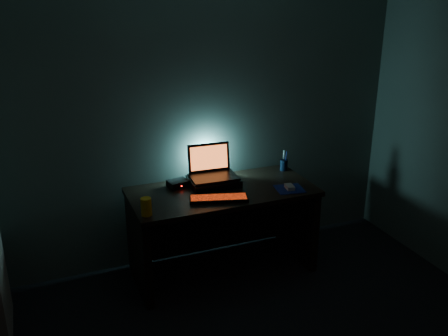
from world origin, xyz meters
The scene contains 10 objects.
room centered at (0.00, 0.00, 1.25)m, with size 3.50×4.00×2.50m.
desk centered at (0.00, 1.67, 0.49)m, with size 1.50×0.70×0.75m.
riser centered at (-0.03, 1.75, 0.78)m, with size 0.40×0.30×0.06m, color black.
laptop centered at (-0.03, 1.80, 0.87)m, with size 0.39×0.30×0.26m.
keyboard centered at (-0.10, 1.44, 0.76)m, with size 0.47×0.26×0.03m.
mousepad centered at (0.51, 1.43, 0.75)m, with size 0.22×0.20×0.00m, color #0B1650.
mouse centered at (0.51, 1.43, 0.77)m, with size 0.06×0.10×0.03m, color #949599.
pen_cup centered at (0.67, 1.83, 0.80)m, with size 0.07×0.07×0.10m, color black.
juice_glass centered at (-0.68, 1.39, 0.82)m, with size 0.08×0.08×0.13m, color orange.
router centered at (-0.31, 1.82, 0.78)m, with size 0.18×0.15×0.05m.
Camera 1 is at (-1.37, -1.84, 2.33)m, focal length 40.00 mm.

